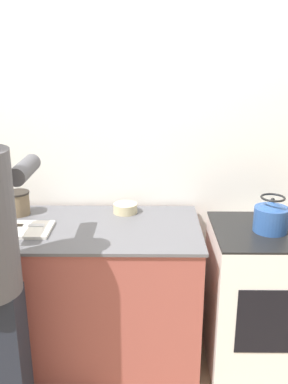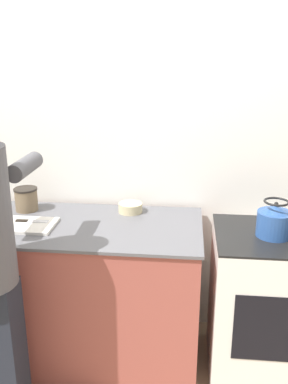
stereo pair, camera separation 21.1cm
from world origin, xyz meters
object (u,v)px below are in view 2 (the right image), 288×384
oven (267,305)px  bowl_prep (130,208)px  cutting_board (27,225)px  canister_jar (26,199)px  knife (31,221)px  kettle (274,221)px

oven → bowl_prep: bowl_prep is taller
cutting_board → canister_jar: bearing=110.4°
knife → kettle: size_ratio=0.94×
oven → canister_jar: (-1.53, 0.25, 0.52)m
oven → bowl_prep: bearing=161.5°
knife → bowl_prep: bowl_prep is taller
knife → canister_jar: size_ratio=1.31×
oven → canister_jar: 1.63m
bowl_prep → canister_jar: bearing=-176.8°
kettle → bowl_prep: (-0.84, 0.30, -0.06)m
kettle → bowl_prep: kettle is taller
knife → cutting_board: bearing=-109.6°
oven → knife: size_ratio=4.63×
oven → bowl_prep: (-0.85, 0.28, 0.48)m
bowl_prep → canister_jar: 0.68m
kettle → oven: bearing=55.7°
oven → knife: 1.49m
oven → cutting_board: size_ratio=2.79×
oven → knife: bearing=179.3°
cutting_board → knife: knife is taller
cutting_board → canister_jar: canister_jar is taller
canister_jar → cutting_board: bearing=-69.6°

